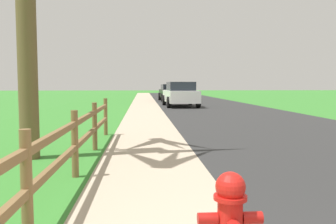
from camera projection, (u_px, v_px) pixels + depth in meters
name	position (u px, v px, depth m)	size (l,w,h in m)	color
ground_plane	(158.00, 105.00, 26.20)	(120.00, 120.00, 0.00)	#36802D
road_asphalt	(201.00, 103.00, 28.44)	(7.00, 66.00, 0.01)	#2D2D2D
curb_concrete	(119.00, 103.00, 27.98)	(6.00, 66.00, 0.01)	tan
grass_verge	(99.00, 103.00, 27.87)	(5.00, 66.00, 0.00)	#36802D
fire_hydrant	(230.00, 217.00, 2.95)	(0.54, 0.45, 0.80)	red
rail_fence	(75.00, 139.00, 5.78)	(0.11, 9.79, 1.10)	brown
parked_suv_white	(180.00, 94.00, 24.24)	(2.26, 5.00, 1.66)	white
parked_car_black	(171.00, 92.00, 32.34)	(2.11, 4.98, 1.49)	black
parked_car_beige	(170.00, 91.00, 40.29)	(2.17, 4.56, 1.50)	#C6B793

